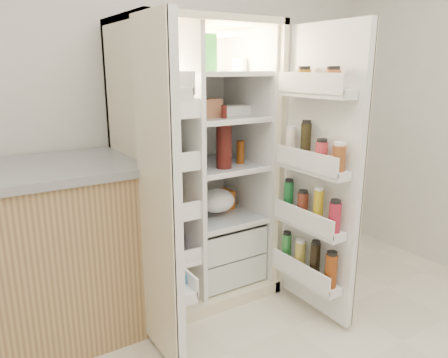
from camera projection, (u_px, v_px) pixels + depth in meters
wall_back at (142, 93)px, 2.89m from camera, size 4.00×0.02×2.70m
refrigerator at (195, 185)px, 2.87m from camera, size 0.92×0.70×1.80m
freezer_door at (160, 199)px, 2.07m from camera, size 0.15×0.40×1.72m
fridge_door at (319, 179)px, 2.51m from camera, size 0.17×0.58×1.72m
kitchen_counter at (10, 261)px, 2.28m from camera, size 1.39×0.74×1.01m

